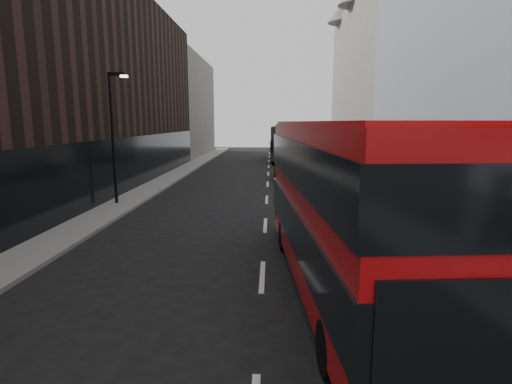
# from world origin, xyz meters

# --- Properties ---
(sidewalk_right) EXTENTS (3.00, 80.00, 0.15)m
(sidewalk_right) POSITION_xyz_m (7.50, 25.00, 0.07)
(sidewalk_right) COLOR slate
(sidewalk_right) RESTS_ON ground
(sidewalk_left) EXTENTS (2.00, 80.00, 0.15)m
(sidewalk_left) POSITION_xyz_m (-8.00, 25.00, 0.07)
(sidewalk_left) COLOR slate
(sidewalk_left) RESTS_ON ground
(building_modern_block) EXTENTS (5.03, 22.00, 20.00)m
(building_modern_block) POSITION_xyz_m (11.47, 21.00, 9.90)
(building_modern_block) COLOR #ABB0B6
(building_modern_block) RESTS_ON ground
(building_victorian) EXTENTS (6.50, 24.00, 21.00)m
(building_victorian) POSITION_xyz_m (11.38, 44.00, 9.66)
(building_victorian) COLOR slate
(building_victorian) RESTS_ON ground
(building_left_mid) EXTENTS (5.00, 24.00, 14.00)m
(building_left_mid) POSITION_xyz_m (-11.50, 30.00, 7.00)
(building_left_mid) COLOR black
(building_left_mid) RESTS_ON ground
(building_left_far) EXTENTS (5.00, 20.00, 13.00)m
(building_left_far) POSITION_xyz_m (-11.50, 52.00, 6.50)
(building_left_far) COLOR slate
(building_left_far) RESTS_ON ground
(street_lamp) EXTENTS (1.06, 0.22, 7.00)m
(street_lamp) POSITION_xyz_m (-8.22, 18.00, 4.18)
(street_lamp) COLOR black
(street_lamp) RESTS_ON sidewalk_left
(red_bus) EXTENTS (3.60, 11.53, 4.59)m
(red_bus) POSITION_xyz_m (2.15, 7.03, 2.55)
(red_bus) COLOR #B60B0D
(red_bus) RESTS_ON ground
(grey_bus) EXTENTS (3.28, 12.79, 4.10)m
(grey_bus) POSITION_xyz_m (1.77, 44.83, 2.20)
(grey_bus) COLOR black
(grey_bus) RESTS_ON ground
(car_a) EXTENTS (2.17, 4.46, 1.47)m
(car_a) POSITION_xyz_m (1.50, 12.00, 0.73)
(car_a) COLOR black
(car_a) RESTS_ON ground
(car_b) EXTENTS (1.56, 4.11, 1.34)m
(car_b) POSITION_xyz_m (4.10, 26.00, 0.67)
(car_b) COLOR gray
(car_b) RESTS_ON ground
(car_c) EXTENTS (2.14, 5.18, 1.50)m
(car_c) POSITION_xyz_m (1.52, 28.76, 0.75)
(car_c) COLOR black
(car_c) RESTS_ON ground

